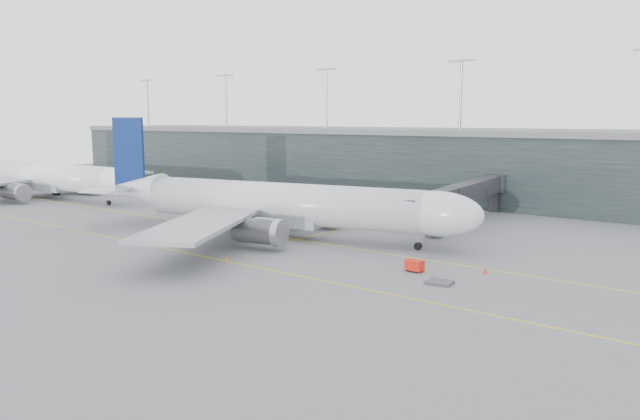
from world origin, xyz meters
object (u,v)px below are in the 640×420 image
Objects in this scene: second_aircraft at (46,177)px; gse_cart at (415,265)px; jet_bridge at (472,192)px; main_aircraft at (277,204)px.

second_aircraft is 98.26m from gse_cart.
gse_cart is (97.84, -8.17, -4.04)m from second_aircraft.
second_aircraft is 29.67× the size of gse_cart.
jet_bridge is 92.60m from second_aircraft.
main_aircraft is at bearing -128.80° from jet_bridge.
jet_bridge is 0.77× the size of second_aircraft.
main_aircraft is at bearing 170.52° from gse_cart.
second_aircraft is at bearing 166.12° from main_aircraft.
jet_bridge is 22.74× the size of gse_cart.
gse_cart is at bearing -10.11° from second_aircraft.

